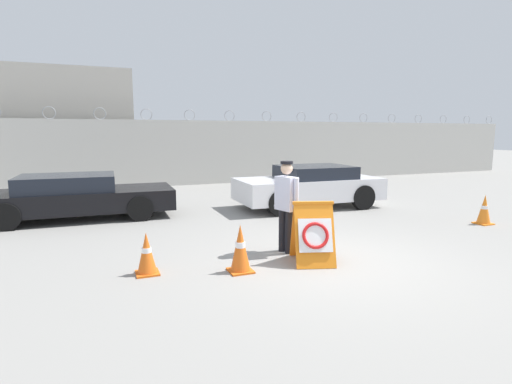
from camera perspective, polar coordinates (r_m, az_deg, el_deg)
name	(u,v)px	position (r m, az deg, el deg)	size (l,w,h in m)	color
ground_plane	(333,261)	(7.15, 10.96, -9.63)	(90.00, 90.00, 0.00)	gray
perimeter_wall	(191,153)	(17.27, -9.34, 5.57)	(36.00, 0.30, 3.17)	beige
building_block	(37,127)	(20.81, -28.76, 8.09)	(8.00, 5.30, 4.88)	#B2ADA3
barricade_sign	(313,233)	(6.85, 8.18, -5.78)	(0.87, 0.95, 1.06)	orange
security_guard	(286,203)	(7.32, 4.38, -1.51)	(0.36, 0.66, 1.70)	black
traffic_cone_near	(147,254)	(6.53, -15.35, -8.48)	(0.35, 0.35, 0.67)	orange
traffic_cone_mid	(484,210)	(11.15, 29.83, -2.20)	(0.36, 0.36, 0.72)	orange
traffic_cone_far	(240,248)	(6.40, -2.25, -8.06)	(0.37, 0.37, 0.77)	orange
parked_car_front_coupe	(76,196)	(11.24, -24.34, -0.57)	(4.77, 1.99, 1.14)	black
parked_car_rear_sedan	(309,186)	(11.95, 7.64, 0.88)	(4.26, 2.03, 1.23)	black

